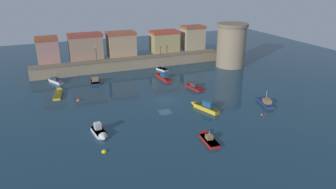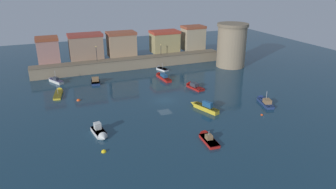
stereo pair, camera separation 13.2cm
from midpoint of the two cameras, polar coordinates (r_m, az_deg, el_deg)
ground_plane at (r=61.00m, az=-0.54°, el=-1.13°), size 138.44×138.44×0.00m
quay_wall at (r=82.61m, az=-6.78°, el=5.82°), size 50.38×3.07×2.96m
old_town_backdrop at (r=85.07m, az=-7.72°, el=9.37°), size 46.07×5.30×7.01m
fortress_tower at (r=85.08m, az=11.79°, el=9.01°), size 8.26×8.26×11.60m
quay_lamp_0 at (r=79.87m, az=-13.16°, el=7.86°), size 0.32×0.32×3.90m
quay_lamp_1 at (r=84.28m, az=-1.28°, el=8.72°), size 0.32×0.32×2.98m
moored_boat_0 at (r=73.35m, az=-13.33°, el=2.50°), size 2.35×4.52×2.15m
moored_boat_1 at (r=47.26m, az=7.25°, el=-7.92°), size 1.94×5.36×2.28m
moored_boat_2 at (r=62.61m, az=17.45°, el=-1.14°), size 3.11×6.55×3.23m
moored_boat_3 at (r=81.42m, az=-1.38°, el=4.84°), size 2.88×4.47×2.50m
moored_boat_4 at (r=68.41m, az=-19.62°, el=0.35°), size 2.48×6.75×2.70m
moored_boat_5 at (r=68.37m, az=4.63°, el=1.63°), size 2.84×5.81×1.81m
moored_boat_6 at (r=74.26m, az=-1.02°, el=3.37°), size 1.78×7.47×1.61m
moored_boat_7 at (r=57.13m, az=6.73°, el=-2.25°), size 3.34×6.75×1.99m
moored_boat_8 at (r=76.21m, az=-20.32°, el=2.49°), size 3.70×5.56×3.11m
moored_boat_9 at (r=48.96m, az=-12.47°, el=-6.96°), size 2.23×4.73×2.15m
mooring_buoy_0 at (r=44.81m, az=-11.78°, el=-10.43°), size 0.72×0.72×0.72m
mooring_buoy_1 at (r=57.23m, az=17.14°, el=-3.69°), size 0.46×0.46×0.46m
mooring_buoy_2 at (r=63.50m, az=-16.27°, el=-1.10°), size 0.76×0.76×0.76m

